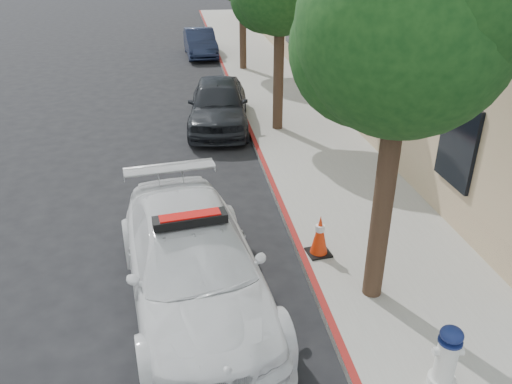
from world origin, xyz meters
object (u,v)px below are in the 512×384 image
object	(u,v)px
police_car	(193,263)
parked_car_far	(200,43)
parked_car_mid	(218,104)
traffic_cone	(320,235)
fire_hydrant	(447,358)

from	to	relation	value
police_car	parked_car_far	distance (m)	19.23
parked_car_far	parked_car_mid	bearing A→B (deg)	-92.94
police_car	traffic_cone	world-z (taller)	police_car
parked_car_far	police_car	bearing A→B (deg)	-96.26
parked_car_far	fire_hydrant	bearing A→B (deg)	-87.86
parked_car_far	fire_hydrant	distance (m)	21.59
traffic_cone	parked_car_mid	bearing A→B (deg)	98.64
parked_car_far	traffic_cone	world-z (taller)	parked_car_far
fire_hydrant	traffic_cone	xyz separation A→B (m)	(-0.76, 3.13, -0.06)
parked_car_mid	fire_hydrant	size ratio (longest dim) A/B	4.77
parked_car_mid	traffic_cone	world-z (taller)	parked_car_mid
fire_hydrant	police_car	bearing A→B (deg)	149.85
police_car	fire_hydrant	xyz separation A→B (m)	(3.03, -2.31, -0.13)
fire_hydrant	parked_car_far	bearing A→B (deg)	102.31
fire_hydrant	parked_car_mid	bearing A→B (deg)	107.37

